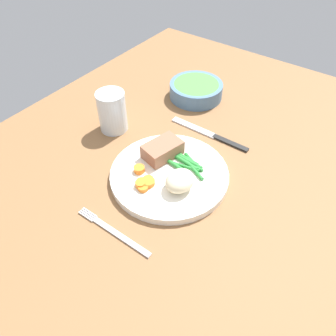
# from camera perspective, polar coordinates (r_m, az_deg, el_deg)

# --- Properties ---
(dining_table) EXTENTS (1.20, 0.90, 0.02)m
(dining_table) POSITION_cam_1_polar(r_m,az_deg,el_deg) (0.71, 1.17, -1.23)
(dining_table) COLOR brown
(dining_table) RESTS_ON ground
(dinner_plate) EXTENTS (0.24, 0.24, 0.02)m
(dinner_plate) POSITION_cam_1_polar(r_m,az_deg,el_deg) (0.69, 0.00, -1.06)
(dinner_plate) COLOR white
(dinner_plate) RESTS_ON dining_table
(meat_portion) EXTENTS (0.09, 0.07, 0.03)m
(meat_portion) POSITION_cam_1_polar(r_m,az_deg,el_deg) (0.71, -0.96, 3.16)
(meat_portion) COLOR #936047
(meat_portion) RESTS_ON dinner_plate
(mashed_potatoes) EXTENTS (0.06, 0.05, 0.04)m
(mashed_potatoes) POSITION_cam_1_polar(r_m,az_deg,el_deg) (0.64, 2.03, -2.21)
(mashed_potatoes) COLOR beige
(mashed_potatoes) RESTS_ON dinner_plate
(carrot_slices) EXTENTS (0.06, 0.06, 0.01)m
(carrot_slices) POSITION_cam_1_polar(r_m,az_deg,el_deg) (0.66, -4.23, -2.10)
(carrot_slices) COLOR orange
(carrot_slices) RESTS_ON dinner_plate
(green_beans) EXTENTS (0.05, 0.11, 0.01)m
(green_beans) POSITION_cam_1_polar(r_m,az_deg,el_deg) (0.70, 3.07, 1.01)
(green_beans) COLOR #2D8C38
(green_beans) RESTS_ON dinner_plate
(fork) EXTENTS (0.01, 0.17, 0.00)m
(fork) POSITION_cam_1_polar(r_m,az_deg,el_deg) (0.62, -9.25, -10.76)
(fork) COLOR silver
(fork) RESTS_ON dining_table
(knife) EXTENTS (0.02, 0.20, 0.01)m
(knife) POSITION_cam_1_polar(r_m,az_deg,el_deg) (0.80, 7.34, 5.66)
(knife) COLOR black
(knife) RESTS_ON dining_table
(water_glass) EXTENTS (0.07, 0.07, 0.10)m
(water_glass) POSITION_cam_1_polar(r_m,az_deg,el_deg) (0.80, -9.47, 9.08)
(water_glass) COLOR silver
(water_glass) RESTS_ON dining_table
(salad_bowl) EXTENTS (0.14, 0.14, 0.04)m
(salad_bowl) POSITION_cam_1_polar(r_m,az_deg,el_deg) (0.92, 4.82, 13.26)
(salad_bowl) COLOR #4C7299
(salad_bowl) RESTS_ON dining_table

